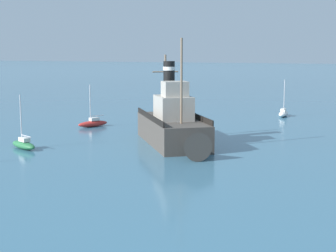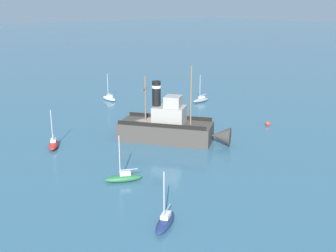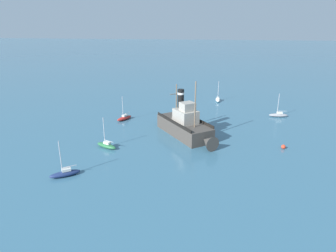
{
  "view_description": "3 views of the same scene",
  "coord_description": "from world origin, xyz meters",
  "px_view_note": "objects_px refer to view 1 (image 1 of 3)",
  "views": [
    {
      "loc": [
        -19.27,
        46.92,
        8.86
      ],
      "look_at": [
        -0.31,
        1.16,
        1.51
      ],
      "focal_mm": 55.0,
      "sensor_mm": 36.0,
      "label": 1
    },
    {
      "loc": [
        31.18,
        43.17,
        17.56
      ],
      "look_at": [
        -1.44,
        2.32,
        1.95
      ],
      "focal_mm": 45.0,
      "sensor_mm": 36.0,
      "label": 2
    },
    {
      "loc": [
        -5.39,
        51.01,
        18.58
      ],
      "look_at": [
        1.26,
        4.88,
        2.38
      ],
      "focal_mm": 32.0,
      "sensor_mm": 36.0,
      "label": 3
    }
  ],
  "objects_px": {
    "old_tugboat": "(174,126)",
    "sailboat_white": "(283,113)",
    "sailboat_red": "(93,123)",
    "sailboat_green": "(24,144)"
  },
  "relations": [
    {
      "from": "sailboat_red",
      "to": "sailboat_white",
      "type": "relative_size",
      "value": 1.0
    },
    {
      "from": "sailboat_red",
      "to": "sailboat_green",
      "type": "distance_m",
      "value": 14.19
    },
    {
      "from": "old_tugboat",
      "to": "sailboat_white",
      "type": "xyz_separation_m",
      "value": [
        -5.84,
        -25.05,
        -1.4
      ]
    },
    {
      "from": "sailboat_red",
      "to": "sailboat_white",
      "type": "height_order",
      "value": "same"
    },
    {
      "from": "old_tugboat",
      "to": "sailboat_white",
      "type": "bearing_deg",
      "value": -103.13
    },
    {
      "from": "old_tugboat",
      "to": "sailboat_green",
      "type": "height_order",
      "value": "old_tugboat"
    },
    {
      "from": "sailboat_green",
      "to": "sailboat_white",
      "type": "relative_size",
      "value": 1.0
    },
    {
      "from": "sailboat_red",
      "to": "sailboat_green",
      "type": "height_order",
      "value": "same"
    },
    {
      "from": "sailboat_red",
      "to": "sailboat_green",
      "type": "relative_size",
      "value": 1.0
    },
    {
      "from": "old_tugboat",
      "to": "sailboat_green",
      "type": "distance_m",
      "value": 13.81
    }
  ]
}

